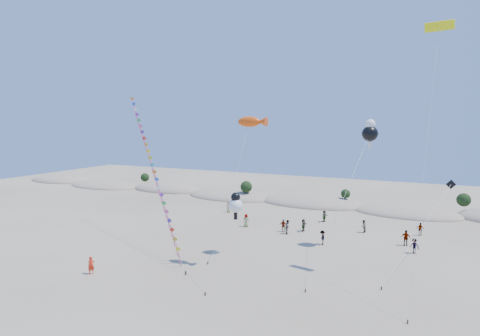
% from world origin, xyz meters
% --- Properties ---
extents(ground, '(160.00, 160.00, 0.00)m').
position_xyz_m(ground, '(0.00, 0.00, 0.00)').
color(ground, gray).
rests_on(ground, ground).
extents(dune_ridge, '(145.30, 11.49, 5.57)m').
position_xyz_m(dune_ridge, '(1.06, 45.14, 0.11)').
color(dune_ridge, tan).
rests_on(dune_ridge, ground).
extents(kite_train, '(18.42, 14.43, 18.47)m').
position_xyz_m(kite_train, '(-11.54, 14.80, 9.63)').
color(kite_train, '#3F2D1E').
rests_on(kite_train, ground).
extents(fish_kite, '(3.02, 8.56, 15.18)m').
position_xyz_m(fish_kite, '(3.01, 11.88, 14.61)').
color(fish_kite, '#3F2D1E').
rests_on(fish_kite, ground).
extents(cartoon_kite_low, '(1.94, 5.11, 6.93)m').
position_xyz_m(cartoon_kite_low, '(-0.22, 14.75, 5.67)').
color(cartoon_kite_low, '#3F2D1E').
rests_on(cartoon_kite_low, ground).
extents(cartoon_kite_high, '(3.94, 16.00, 14.95)m').
position_xyz_m(cartoon_kite_high, '(12.59, 23.20, 13.50)').
color(cartoon_kite_high, '#3F2D1E').
rests_on(cartoon_kite_high, ground).
extents(parafoil_kite, '(2.51, 11.35, 23.58)m').
position_xyz_m(parafoil_kite, '(19.02, 16.73, 22.75)').
color(parafoil_kite, '#3F2D1E').
rests_on(parafoil_kite, ground).
extents(dark_kite, '(6.05, 12.89, 8.45)m').
position_xyz_m(dark_kite, '(19.62, 20.90, 5.85)').
color(dark_kite, '#3F2D1E').
rests_on(dark_kite, ground).
extents(flyer_foreground, '(0.67, 0.75, 1.73)m').
position_xyz_m(flyer_foreground, '(-10.15, 3.34, 0.86)').
color(flyer_foreground, red).
rests_on(flyer_foreground, ground).
extents(beachgoers, '(29.42, 12.46, 1.89)m').
position_xyz_m(beachgoers, '(6.69, 27.11, 0.87)').
color(beachgoers, slate).
rests_on(beachgoers, ground).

